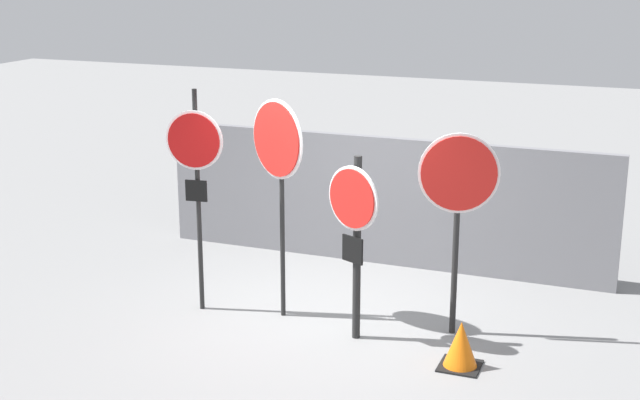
% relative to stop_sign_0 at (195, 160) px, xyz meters
% --- Properties ---
extents(ground_plane, '(40.00, 40.00, 0.00)m').
position_rel_stop_sign_0_xyz_m(ground_plane, '(1.43, 0.26, -1.78)').
color(ground_plane, gray).
extents(fence_back, '(6.02, 0.12, 1.70)m').
position_rel_stop_sign_0_xyz_m(fence_back, '(1.43, 2.32, -0.93)').
color(fence_back, slate).
rests_on(fence_back, ground).
extents(stop_sign_0, '(0.66, 0.15, 2.55)m').
position_rel_stop_sign_0_xyz_m(stop_sign_0, '(0.00, 0.00, 0.00)').
color(stop_sign_0, black).
rests_on(stop_sign_0, ground).
extents(stop_sign_1, '(0.77, 0.45, 2.48)m').
position_rel_stop_sign_0_xyz_m(stop_sign_1, '(0.92, 0.16, 0.12)').
color(stop_sign_1, black).
rests_on(stop_sign_1, ground).
extents(stop_sign_2, '(0.63, 0.31, 1.99)m').
position_rel_stop_sign_0_xyz_m(stop_sign_2, '(1.90, -0.11, -0.47)').
color(stop_sign_2, black).
rests_on(stop_sign_2, ground).
extents(stop_sign_3, '(0.82, 0.24, 2.21)m').
position_rel_stop_sign_0_xyz_m(stop_sign_3, '(2.86, 0.38, -0.15)').
color(stop_sign_3, black).
rests_on(stop_sign_3, ground).
extents(traffic_cone_0, '(0.41, 0.41, 0.48)m').
position_rel_stop_sign_0_xyz_m(traffic_cone_0, '(3.12, -0.37, -1.54)').
color(traffic_cone_0, black).
rests_on(traffic_cone_0, ground).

